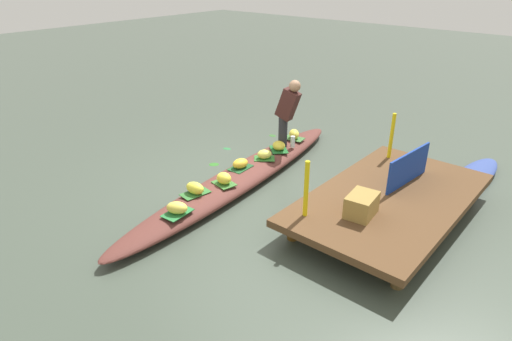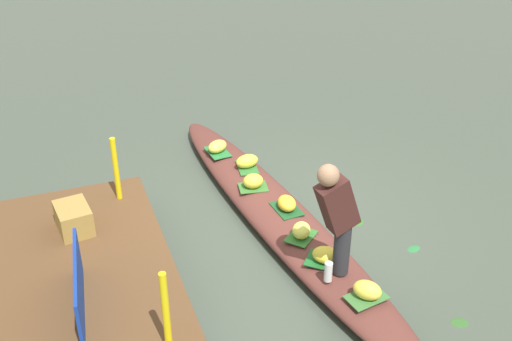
{
  "view_description": "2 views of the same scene",
  "coord_description": "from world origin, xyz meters",
  "px_view_note": "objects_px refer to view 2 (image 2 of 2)",
  "views": [
    {
      "loc": [
        4.69,
        4.33,
        3.29
      ],
      "look_at": [
        0.36,
        0.63,
        0.57
      ],
      "focal_mm": 31.02,
      "sensor_mm": 36.0,
      "label": 1
    },
    {
      "loc": [
        -5.36,
        2.27,
        4.03
      ],
      "look_at": [
        0.43,
        0.11,
        0.52
      ],
      "focal_mm": 42.84,
      "sensor_mm": 36.0,
      "label": 2
    }
  ],
  "objects_px": {
    "banana_bunch_0": "(253,181)",
    "banana_bunch_4": "(247,161)",
    "banana_bunch_1": "(287,203)",
    "banana_bunch_3": "(217,146)",
    "banana_bunch_2": "(301,230)",
    "banana_bunch_6": "(326,255)",
    "vendor_boat": "(278,216)",
    "produce_crate": "(74,219)",
    "water_bottle": "(328,272)",
    "banana_bunch_5": "(367,290)",
    "market_banner": "(79,287)",
    "vendor_person": "(337,214)"
  },
  "relations": [
    {
      "from": "banana_bunch_1",
      "to": "banana_bunch_0",
      "type": "bearing_deg",
      "value": 18.49
    },
    {
      "from": "banana_bunch_6",
      "to": "produce_crate",
      "type": "distance_m",
      "value": 2.6
    },
    {
      "from": "banana_bunch_6",
      "to": "vendor_boat",
      "type": "bearing_deg",
      "value": 3.44
    },
    {
      "from": "banana_bunch_1",
      "to": "water_bottle",
      "type": "relative_size",
      "value": 1.36
    },
    {
      "from": "banana_bunch_1",
      "to": "banana_bunch_2",
      "type": "relative_size",
      "value": 1.13
    },
    {
      "from": "banana_bunch_3",
      "to": "vendor_person",
      "type": "bearing_deg",
      "value": -173.99
    },
    {
      "from": "banana_bunch_2",
      "to": "banana_bunch_6",
      "type": "xyz_separation_m",
      "value": [
        -0.47,
        -0.06,
        -0.0
      ]
    },
    {
      "from": "banana_bunch_0",
      "to": "banana_bunch_2",
      "type": "relative_size",
      "value": 0.99
    },
    {
      "from": "banana_bunch_4",
      "to": "banana_bunch_3",
      "type": "bearing_deg",
      "value": 23.32
    },
    {
      "from": "banana_bunch_0",
      "to": "banana_bunch_4",
      "type": "bearing_deg",
      "value": -11.41
    },
    {
      "from": "banana_bunch_3",
      "to": "vendor_person",
      "type": "xyz_separation_m",
      "value": [
        -2.8,
        -0.29,
        0.62
      ]
    },
    {
      "from": "banana_bunch_6",
      "to": "banana_bunch_0",
      "type": "bearing_deg",
      "value": 6.79
    },
    {
      "from": "banana_bunch_0",
      "to": "water_bottle",
      "type": "height_order",
      "value": "water_bottle"
    },
    {
      "from": "banana_bunch_0",
      "to": "water_bottle",
      "type": "xyz_separation_m",
      "value": [
        -1.85,
        -0.08,
        0.01
      ]
    },
    {
      "from": "banana_bunch_3",
      "to": "vendor_boat",
      "type": "bearing_deg",
      "value": -170.61
    },
    {
      "from": "banana_bunch_2",
      "to": "banana_bunch_1",
      "type": "bearing_deg",
      "value": -6.5
    },
    {
      "from": "banana_bunch_0",
      "to": "banana_bunch_2",
      "type": "xyz_separation_m",
      "value": [
        -1.11,
        -0.13,
        -0.01
      ]
    },
    {
      "from": "banana_bunch_2",
      "to": "market_banner",
      "type": "height_order",
      "value": "market_banner"
    },
    {
      "from": "banana_bunch_0",
      "to": "banana_bunch_4",
      "type": "height_order",
      "value": "banana_bunch_0"
    },
    {
      "from": "banana_bunch_6",
      "to": "vendor_person",
      "type": "xyz_separation_m",
      "value": [
        -0.2,
        0.02,
        0.62
      ]
    },
    {
      "from": "banana_bunch_6",
      "to": "vendor_person",
      "type": "relative_size",
      "value": 0.22
    },
    {
      "from": "produce_crate",
      "to": "vendor_person",
      "type": "bearing_deg",
      "value": -122.55
    },
    {
      "from": "vendor_boat",
      "to": "banana_bunch_2",
      "type": "xyz_separation_m",
      "value": [
        -0.61,
        -0.01,
        0.21
      ]
    },
    {
      "from": "banana_bunch_3",
      "to": "banana_bunch_6",
      "type": "height_order",
      "value": "banana_bunch_3"
    },
    {
      "from": "banana_bunch_6",
      "to": "vendor_person",
      "type": "bearing_deg",
      "value": 173.63
    },
    {
      "from": "vendor_boat",
      "to": "banana_bunch_1",
      "type": "xyz_separation_m",
      "value": [
        -0.07,
        -0.07,
        0.2
      ]
    },
    {
      "from": "vendor_boat",
      "to": "produce_crate",
      "type": "xyz_separation_m",
      "value": [
        0.16,
        2.21,
        0.39
      ]
    },
    {
      "from": "banana_bunch_0",
      "to": "banana_bunch_6",
      "type": "height_order",
      "value": "banana_bunch_0"
    },
    {
      "from": "banana_bunch_5",
      "to": "banana_bunch_6",
      "type": "distance_m",
      "value": 0.62
    },
    {
      "from": "banana_bunch_1",
      "to": "banana_bunch_4",
      "type": "xyz_separation_m",
      "value": [
        1.07,
        0.09,
        0.01
      ]
    },
    {
      "from": "vendor_boat",
      "to": "banana_bunch_3",
      "type": "relative_size",
      "value": 19.23
    },
    {
      "from": "banana_bunch_5",
      "to": "market_banner",
      "type": "xyz_separation_m",
      "value": [
        0.62,
        2.46,
        0.27
      ]
    },
    {
      "from": "vendor_person",
      "to": "water_bottle",
      "type": "height_order",
      "value": "vendor_person"
    },
    {
      "from": "banana_bunch_3",
      "to": "banana_bunch_4",
      "type": "xyz_separation_m",
      "value": [
        -0.53,
        -0.23,
        0.01
      ]
    },
    {
      "from": "banana_bunch_1",
      "to": "banana_bunch_3",
      "type": "relative_size",
      "value": 0.97
    },
    {
      "from": "vendor_boat",
      "to": "vendor_person",
      "type": "bearing_deg",
      "value": 176.3
    },
    {
      "from": "banana_bunch_2",
      "to": "banana_bunch_4",
      "type": "relative_size",
      "value": 0.84
    },
    {
      "from": "banana_bunch_1",
      "to": "banana_bunch_5",
      "type": "height_order",
      "value": "banana_bunch_5"
    },
    {
      "from": "water_bottle",
      "to": "banana_bunch_1",
      "type": "bearing_deg",
      "value": -5.03
    },
    {
      "from": "banana_bunch_2",
      "to": "produce_crate",
      "type": "distance_m",
      "value": 2.36
    },
    {
      "from": "banana_bunch_4",
      "to": "banana_bunch_5",
      "type": "height_order",
      "value": "banana_bunch_5"
    },
    {
      "from": "vendor_person",
      "to": "water_bottle",
      "type": "relative_size",
      "value": 6.03
    },
    {
      "from": "banana_bunch_0",
      "to": "banana_bunch_3",
      "type": "bearing_deg",
      "value": 7.16
    },
    {
      "from": "banana_bunch_1",
      "to": "banana_bunch_4",
      "type": "height_order",
      "value": "banana_bunch_4"
    },
    {
      "from": "water_bottle",
      "to": "market_banner",
      "type": "xyz_separation_m",
      "value": [
        0.27,
        2.23,
        0.26
      ]
    },
    {
      "from": "vendor_boat",
      "to": "vendor_person",
      "type": "height_order",
      "value": "vendor_person"
    },
    {
      "from": "banana_bunch_3",
      "to": "banana_bunch_4",
      "type": "bearing_deg",
      "value": -156.68
    },
    {
      "from": "banana_bunch_3",
      "to": "water_bottle",
      "type": "height_order",
      "value": "water_bottle"
    },
    {
      "from": "banana_bunch_4",
      "to": "market_banner",
      "type": "xyz_separation_m",
      "value": [
        -2.06,
        2.25,
        0.27
      ]
    },
    {
      "from": "banana_bunch_5",
      "to": "banana_bunch_1",
      "type": "bearing_deg",
      "value": 3.91
    }
  ]
}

